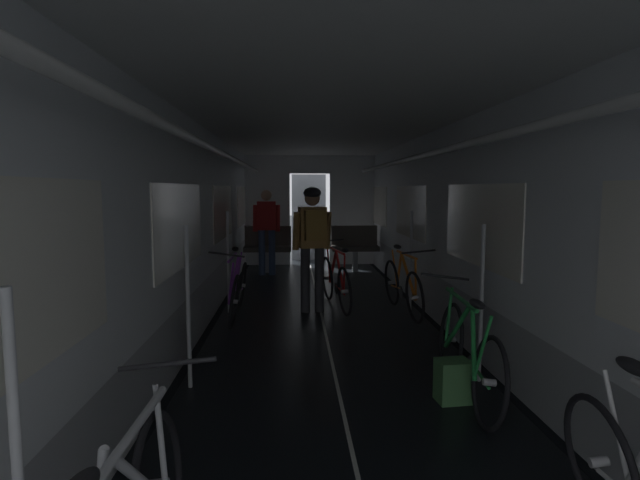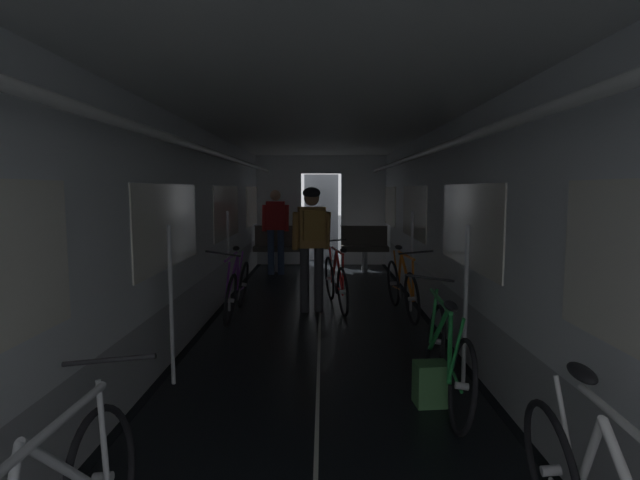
# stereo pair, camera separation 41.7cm
# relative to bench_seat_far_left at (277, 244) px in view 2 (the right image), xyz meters

# --- Properties ---
(train_car_shell) EXTENTS (3.14, 12.34, 2.57)m
(train_car_shell) POSITION_rel_bench_seat_far_left_xyz_m (0.90, -4.47, 1.13)
(train_car_shell) COLOR black
(train_car_shell) RESTS_ON ground
(bench_seat_far_left) EXTENTS (0.98, 0.51, 0.95)m
(bench_seat_far_left) POSITION_rel_bench_seat_far_left_xyz_m (0.00, 0.00, 0.00)
(bench_seat_far_left) COLOR gray
(bench_seat_far_left) RESTS_ON ground
(bench_seat_far_right) EXTENTS (0.98, 0.51, 0.95)m
(bench_seat_far_right) POSITION_rel_bench_seat_far_left_xyz_m (1.80, 0.00, 0.00)
(bench_seat_far_right) COLOR gray
(bench_seat_far_right) RESTS_ON ground
(bicycle_orange) EXTENTS (0.44, 1.69, 0.95)m
(bicycle_orange) POSITION_rel_bench_seat_far_left_xyz_m (2.02, -3.55, -0.18)
(bicycle_orange) COLOR black
(bicycle_orange) RESTS_ON ground
(bicycle_purple) EXTENTS (0.44, 1.69, 0.96)m
(bicycle_purple) POSITION_rel_bench_seat_far_left_xyz_m (-0.21, -3.64, -0.19)
(bicycle_purple) COLOR black
(bicycle_purple) RESTS_ON ground
(bicycle_green) EXTENTS (0.44, 1.69, 0.95)m
(bicycle_green) POSITION_rel_bench_seat_far_left_xyz_m (1.93, -6.32, -0.19)
(bicycle_green) COLOR black
(bicycle_green) RESTS_ON ground
(person_cyclist_aisle) EXTENTS (0.56, 0.44, 1.73)m
(person_cyclist_aisle) POSITION_rel_bench_seat_far_left_xyz_m (0.79, -3.42, 0.50)
(person_cyclist_aisle) COLOR #2D2D33
(person_cyclist_aisle) RESTS_ON ground
(bicycle_red_in_aisle) EXTENTS (0.44, 1.68, 0.94)m
(bicycle_red_in_aisle) POSITION_rel_bench_seat_far_left_xyz_m (1.13, -3.15, -0.18)
(bicycle_red_in_aisle) COLOR black
(bicycle_red_in_aisle) RESTS_ON ground
(person_standing_near_bench) EXTENTS (0.53, 0.23, 1.69)m
(person_standing_near_bench) POSITION_rel_bench_seat_far_left_xyz_m (0.00, -0.38, 0.41)
(person_standing_near_bench) COLOR #384C75
(person_standing_near_bench) RESTS_ON ground
(backpack_on_floor) EXTENTS (0.28, 0.22, 0.34)m
(backpack_on_floor) POSITION_rel_bench_seat_far_left_xyz_m (1.80, -6.38, -0.40)
(backpack_on_floor) COLOR #3D703D
(backpack_on_floor) RESTS_ON ground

